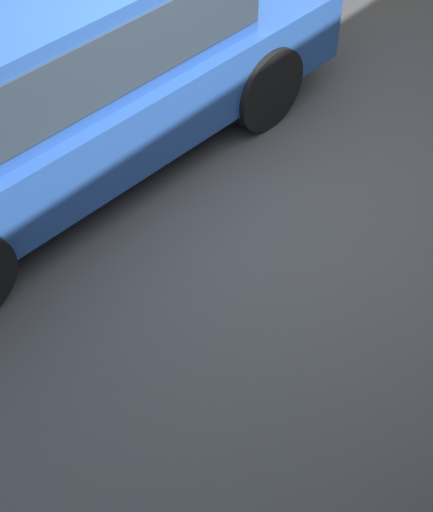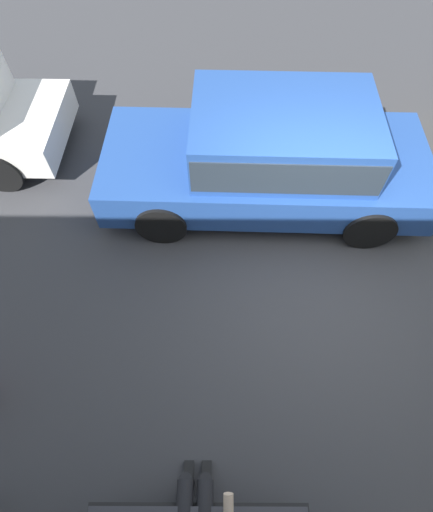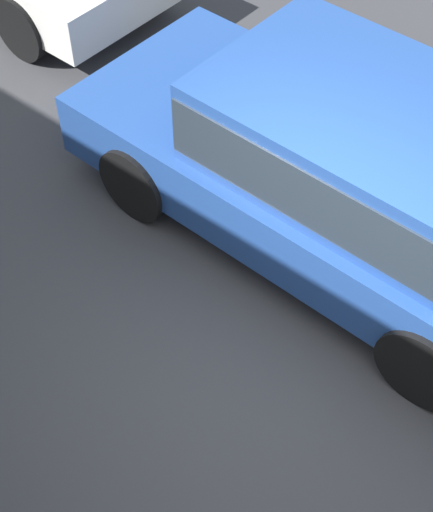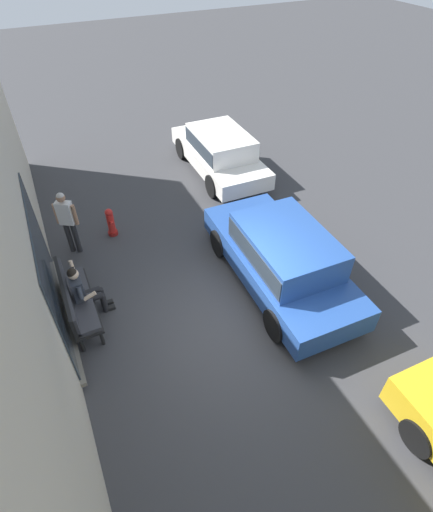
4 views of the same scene
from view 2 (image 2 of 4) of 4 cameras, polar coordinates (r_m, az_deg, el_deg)
ground_plane at (r=5.48m, az=13.93°, el=-3.42°), size 60.00×60.00×0.00m
parked_car_mid at (r=5.66m, az=8.00°, el=14.36°), size 4.56×2.03×1.53m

